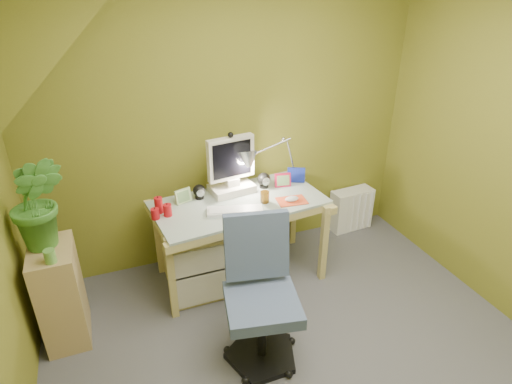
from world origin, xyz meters
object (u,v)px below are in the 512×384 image
object	(u,v)px
desk	(240,239)
task_chair	(262,303)
potted_plant	(38,203)
radiator	(351,209)
side_ledge	(61,294)
monitor	(231,161)
desk_lamp	(284,149)

from	to	relation	value
desk	task_chair	size ratio (longest dim) A/B	1.42
potted_plant	radiator	distance (m)	2.76
side_ledge	task_chair	xyz separation A→B (m)	(1.17, -0.67, 0.10)
task_chair	radiator	distance (m)	1.87
monitor	desk	bearing A→B (deg)	-97.88
desk	radiator	xyz separation A→B (m)	(1.26, 0.32, -0.14)
desk	task_chair	xyz separation A→B (m)	(-0.16, -0.87, 0.11)
side_ledge	task_chair	size ratio (longest dim) A/B	0.78
desk	potted_plant	distance (m)	1.50
desk	monitor	world-z (taller)	monitor
side_ledge	potted_plant	distance (m)	0.67
desk_lamp	task_chair	world-z (taller)	desk_lamp
desk	potted_plant	bearing A→B (deg)	-179.23
radiator	desk	bearing A→B (deg)	-170.12
monitor	desk_lamp	distance (m)	0.45
monitor	task_chair	distance (m)	1.18
radiator	potted_plant	bearing A→B (deg)	-173.95
desk	task_chair	bearing A→B (deg)	-106.11
monitor	task_chair	size ratio (longest dim) A/B	0.59
potted_plant	task_chair	bearing A→B (deg)	-31.38
monitor	side_ledge	distance (m)	1.51
task_chair	radiator	size ratio (longest dim) A/B	2.24
desk_lamp	potted_plant	distance (m)	1.81
side_ledge	potted_plant	bearing A→B (deg)	90.00
side_ledge	desk	bearing A→B (deg)	8.82
desk_lamp	potted_plant	bearing A→B (deg)	-164.55
potted_plant	side_ledge	bearing A→B (deg)	-90.00
monitor	task_chair	world-z (taller)	monitor
task_chair	radiator	world-z (taller)	task_chair
desk	monitor	xyz separation A→B (m)	(-0.00, 0.18, 0.62)
monitor	potted_plant	bearing A→B (deg)	-173.69
potted_plant	task_chair	distance (m)	1.49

